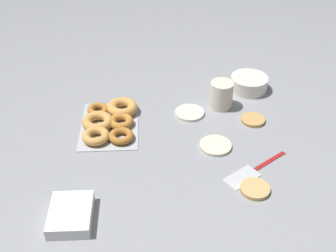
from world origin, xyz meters
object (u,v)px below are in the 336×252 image
object	(u,v)px
pancake_0	(253,120)
pancake_2	(255,189)
pancake_1	(216,146)
pancake_3	(190,113)
batter_bowl	(249,83)
paper_cup	(221,95)
donut_tray	(110,121)
spatula	(248,173)
container_stack	(71,214)

from	to	relation	value
pancake_0	pancake_2	bearing A→B (deg)	-11.15
pancake_1	pancake_3	size ratio (longest dim) A/B	0.99
pancake_3	batter_bowl	world-z (taller)	batter_bowl
paper_cup	donut_tray	bearing A→B (deg)	-76.43
pancake_3	spatula	size ratio (longest dim) A/B	0.47
pancake_3	spatula	distance (m)	0.37
pancake_0	pancake_1	size ratio (longest dim) A/B	0.81
paper_cup	spatula	bearing A→B (deg)	4.62
container_stack	pancake_3	bearing A→B (deg)	142.72
pancake_1	container_stack	xyz separation A→B (m)	(0.29, -0.44, 0.01)
pancake_0	pancake_1	xyz separation A→B (m)	(0.14, -0.16, -0.00)
paper_cup	spatula	size ratio (longest dim) A/B	0.45
pancake_0	batter_bowl	distance (m)	0.22
pancake_1	pancake_2	bearing A→B (deg)	22.79
container_stack	spatula	size ratio (longest dim) A/B	0.64
pancake_2	container_stack	xyz separation A→B (m)	(0.08, -0.53, 0.01)
pancake_0	pancake_3	xyz separation A→B (m)	(-0.06, -0.23, -0.00)
pancake_2	paper_cup	bearing A→B (deg)	-175.60
pancake_3	pancake_0	bearing A→B (deg)	75.72
batter_bowl	spatula	bearing A→B (deg)	-11.51
pancake_2	container_stack	bearing A→B (deg)	-81.12
batter_bowl	spatula	distance (m)	0.51
spatula	container_stack	bearing A→B (deg)	-18.40
container_stack	donut_tray	bearing A→B (deg)	169.46
donut_tray	paper_cup	distance (m)	0.43
pancake_2	pancake_0	bearing A→B (deg)	168.85
pancake_0	pancake_2	xyz separation A→B (m)	(0.35, -0.07, 0.00)
pancake_1	donut_tray	distance (m)	0.39
pancake_0	spatula	xyz separation A→B (m)	(0.28, -0.07, -0.00)
pancake_3	donut_tray	size ratio (longest dim) A/B	0.38
pancake_2	container_stack	world-z (taller)	container_stack
donut_tray	batter_bowl	xyz separation A→B (m)	(-0.22, 0.55, 0.01)
paper_cup	spatula	distance (m)	0.39
batter_bowl	pancake_0	bearing A→B (deg)	-7.32
pancake_3	container_stack	xyz separation A→B (m)	(0.49, -0.37, 0.01)
pancake_0	donut_tray	bearing A→B (deg)	-90.35
pancake_1	container_stack	bearing A→B (deg)	-56.53
pancake_1	paper_cup	world-z (taller)	paper_cup
pancake_2	donut_tray	xyz separation A→B (m)	(-0.35, -0.45, 0.01)
pancake_3	batter_bowl	xyz separation A→B (m)	(-0.16, 0.26, 0.02)
pancake_0	pancake_3	distance (m)	0.23
pancake_1	container_stack	world-z (taller)	container_stack
pancake_2	pancake_1	bearing A→B (deg)	-157.21
pancake_0	pancake_1	bearing A→B (deg)	-48.26
batter_bowl	spatula	world-z (taller)	batter_bowl
donut_tray	batter_bowl	size ratio (longest dim) A/B	1.91
pancake_0	donut_tray	xyz separation A→B (m)	(-0.00, -0.52, 0.01)
batter_bowl	container_stack	bearing A→B (deg)	-43.94
pancake_3	paper_cup	world-z (taller)	paper_cup
pancake_2	container_stack	distance (m)	0.54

